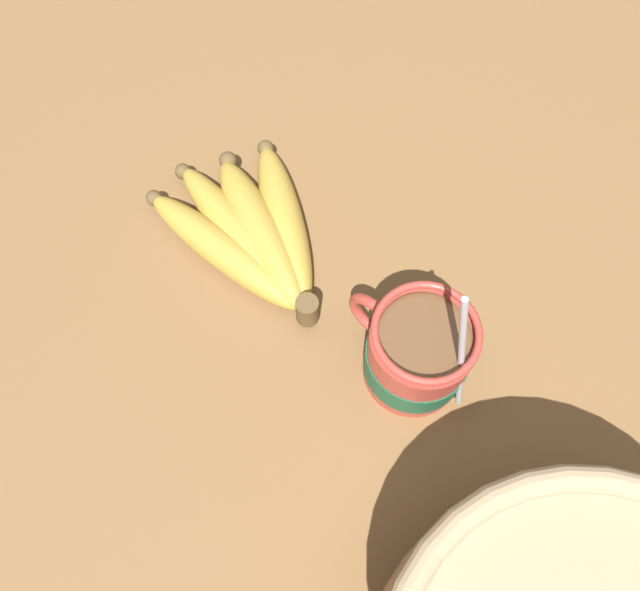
{
  "coord_description": "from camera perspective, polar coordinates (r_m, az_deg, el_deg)",
  "views": [
    {
      "loc": [
        -10.03,
        18.59,
        54.91
      ],
      "look_at": [
        4.83,
        1.9,
        7.46
      ],
      "focal_mm": 35.0,
      "sensor_mm": 36.0,
      "label": 1
    }
  ],
  "objects": [
    {
      "name": "coffee_mug",
      "position": [
        0.51,
        8.79,
        -5.23
      ],
      "size": [
        12.62,
        8.5,
        16.78
      ],
      "color": "#B23D33",
      "rests_on": "table"
    },
    {
      "name": "banana_bunch",
      "position": [
        0.58,
        -6.1,
        5.73
      ],
      "size": [
        21.08,
        14.5,
        4.24
      ],
      "color": "brown",
      "rests_on": "table"
    },
    {
      "name": "table",
      "position": [
        0.57,
        4.9,
        -4.08
      ],
      "size": [
        130.44,
        130.44,
        3.4
      ],
      "color": "brown",
      "rests_on": "ground"
    }
  ]
}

